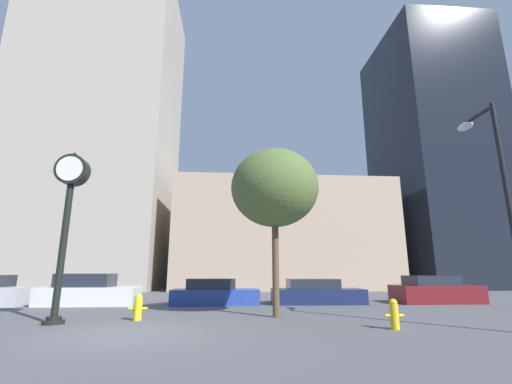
{
  "coord_description": "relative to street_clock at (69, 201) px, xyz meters",
  "views": [
    {
      "loc": [
        2.57,
        -9.46,
        1.54
      ],
      "look_at": [
        4.13,
        10.8,
        6.28
      ],
      "focal_mm": 24.0,
      "sensor_mm": 36.0,
      "label": 1
    }
  ],
  "objects": [
    {
      "name": "ground_plane",
      "position": [
        2.69,
        -1.9,
        -3.78
      ],
      "size": [
        200.0,
        200.0,
        0.0
      ],
      "primitive_type": "plane",
      "color": "#515156"
    },
    {
      "name": "building_tall_tower",
      "position": [
        -7.88,
        22.1,
        11.77
      ],
      "size": [
        13.81,
        12.0,
        31.11
      ],
      "color": "#ADA393",
      "rests_on": "ground_plane"
    },
    {
      "name": "building_storefront_row",
      "position": [
        10.19,
        22.1,
        1.0
      ],
      "size": [
        19.33,
        12.0,
        9.56
      ],
      "color": "tan",
      "rests_on": "ground_plane"
    },
    {
      "name": "building_glass_modern",
      "position": [
        26.97,
        22.1,
        9.91
      ],
      "size": [
        9.6,
        12.0,
        27.38
      ],
      "color": "black",
      "rests_on": "ground_plane"
    },
    {
      "name": "street_clock",
      "position": [
        0.0,
        0.0,
        0.0
      ],
      "size": [
        1.02,
        0.63,
        5.45
      ],
      "color": "black",
      "rests_on": "ground_plane"
    },
    {
      "name": "car_white",
      "position": [
        -1.32,
        5.91,
        -3.18
      ],
      "size": [
        4.41,
        1.72,
        1.45
      ],
      "rotation": [
        0.0,
        0.0,
        -0.0
      ],
      "color": "silver",
      "rests_on": "ground_plane"
    },
    {
      "name": "car_blue",
      "position": [
        4.57,
        5.92,
        -3.28
      ],
      "size": [
        4.18,
        1.75,
        1.21
      ],
      "rotation": [
        0.0,
        0.0,
        0.01
      ],
      "color": "#28429E",
      "rests_on": "ground_plane"
    },
    {
      "name": "car_navy",
      "position": [
        9.58,
        5.95,
        -3.28
      ],
      "size": [
        4.5,
        1.93,
        1.19
      ],
      "rotation": [
        0.0,
        0.0,
        -0.02
      ],
      "color": "#19234C",
      "rests_on": "ground_plane"
    },
    {
      "name": "car_maroon",
      "position": [
        15.65,
        5.84,
        -3.21
      ],
      "size": [
        4.12,
        1.92,
        1.34
      ],
      "rotation": [
        0.0,
        0.0,
        -0.0
      ],
      "color": "maroon",
      "rests_on": "ground_plane"
    },
    {
      "name": "fire_hydrant_near",
      "position": [
        9.82,
        -1.76,
        -3.37
      ],
      "size": [
        0.53,
        0.23,
        0.81
      ],
      "color": "yellow",
      "rests_on": "ground_plane"
    },
    {
      "name": "fire_hydrant_far",
      "position": [
        2.33,
        0.58,
        -3.36
      ],
      "size": [
        0.6,
        0.26,
        0.83
      ],
      "color": "yellow",
      "rests_on": "ground_plane"
    },
    {
      "name": "street_lamp_right",
      "position": [
        12.91,
        -2.31,
        0.46
      ],
      "size": [
        0.36,
        1.57,
        6.38
      ],
      "color": "black",
      "rests_on": "ground_plane"
    },
    {
      "name": "bare_tree",
      "position": [
        6.92,
        1.02,
        0.81
      ],
      "size": [
        3.27,
        3.27,
        6.08
      ],
      "color": "brown",
      "rests_on": "ground_plane"
    }
  ]
}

